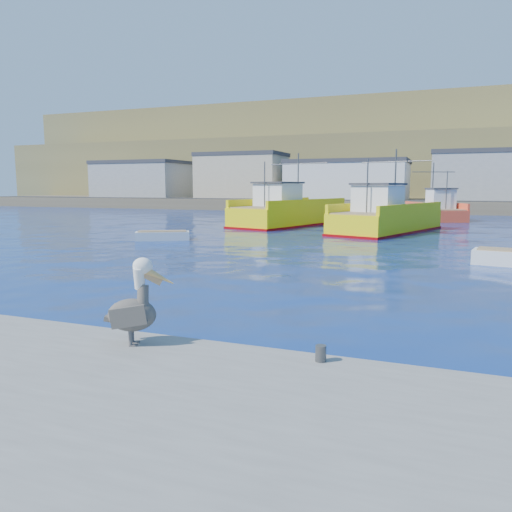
{
  "coord_description": "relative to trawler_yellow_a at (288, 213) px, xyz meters",
  "views": [
    {
      "loc": [
        5.04,
        -11.94,
        3.66
      ],
      "look_at": [
        -1.13,
        4.02,
        1.25
      ],
      "focal_mm": 35.0,
      "sensor_mm": 36.0,
      "label": 1
    }
  ],
  "objects": [
    {
      "name": "ground",
      "position": [
        9.06,
        -32.99,
        -1.18
      ],
      "size": [
        260.0,
        260.0,
        0.0
      ],
      "primitive_type": "plane",
      "color": "navy",
      "rests_on": "ground"
    },
    {
      "name": "dock_bollards",
      "position": [
        9.66,
        -36.39,
        -0.53
      ],
      "size": [
        36.2,
        0.2,
        0.3
      ],
      "color": "#4C4C4C",
      "rests_on": "dock"
    },
    {
      "name": "far_shore",
      "position": [
        9.07,
        76.21,
        7.8
      ],
      "size": [
        200.0,
        81.0,
        24.0
      ],
      "color": "brown",
      "rests_on": "ground"
    },
    {
      "name": "trawler_yellow_a",
      "position": [
        0.0,
        0.0,
        0.0
      ],
      "size": [
        8.29,
        14.58,
        6.84
      ],
      "color": "yellow",
      "rests_on": "ground"
    },
    {
      "name": "trawler_yellow_b",
      "position": [
        9.44,
        -4.09,
        -0.06
      ],
      "size": [
        8.04,
        13.4,
        6.69
      ],
      "color": "yellow",
      "rests_on": "ground"
    },
    {
      "name": "boat_orange",
      "position": [
        12.79,
        12.71,
        -0.11
      ],
      "size": [
        6.85,
        9.8,
        6.19
      ],
      "color": "#F04A29",
      "rests_on": "ground"
    },
    {
      "name": "skiff_left",
      "position": [
        -4.04,
        -15.67,
        -0.93
      ],
      "size": [
        3.74,
        2.89,
        0.78
      ],
      "color": "silver",
      "rests_on": "ground"
    },
    {
      "name": "pelican",
      "position": [
        8.34,
        -36.76,
        0.07
      ],
      "size": [
        1.39,
        0.92,
        1.76
      ],
      "color": "#595451",
      "rests_on": "dock"
    }
  ]
}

